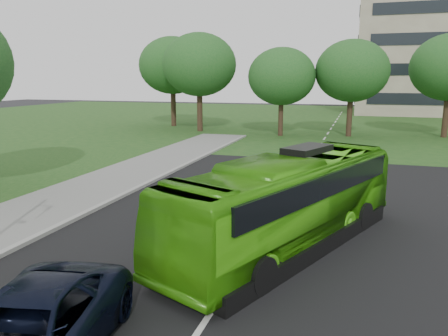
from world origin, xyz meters
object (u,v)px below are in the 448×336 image
tree_park_b (282,76)px  tree_park_c (352,71)px  tree_park_a (199,65)px  tree_park_f (173,66)px  bus (289,202)px  suv (25,336)px

tree_park_b → tree_park_c: size_ratio=0.92×
tree_park_a → tree_park_b: size_ratio=1.20×
tree_park_f → bus: tree_park_f is taller
tree_park_a → tree_park_f: (-4.58, 3.80, 0.07)m
tree_park_c → tree_park_f: tree_park_f is taller
tree_park_b → tree_park_f: bearing=159.4°
tree_park_b → tree_park_f: 13.97m
bus → suv: size_ratio=1.94×
tree_park_a → tree_park_b: bearing=-7.4°
tree_park_b → tree_park_f: tree_park_f is taller
bus → suv: 8.37m
tree_park_a → bus: 31.83m
tree_park_f → bus: size_ratio=0.94×
tree_park_b → tree_park_c: (6.12, 1.42, 0.48)m
tree_park_b → bus: 27.98m
tree_park_f → tree_park_c: bearing=-10.3°
tree_park_b → tree_park_f: size_ratio=0.82×
tree_park_b → suv: size_ratio=1.50×
tree_park_b → tree_park_c: tree_park_c is taller
tree_park_a → tree_park_c: tree_park_a is taller
tree_park_f → suv: 42.72m
tree_park_c → tree_park_f: bearing=169.7°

